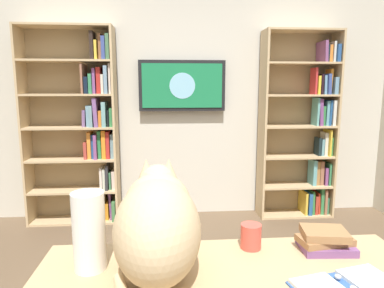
% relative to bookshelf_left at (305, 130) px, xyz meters
% --- Properties ---
extents(wall_back, '(4.52, 0.06, 2.70)m').
position_rel_bookshelf_left_xyz_m(wall_back, '(1.27, -0.17, 0.41)').
color(wall_back, beige).
rests_on(wall_back, ground).
extents(bookshelf_left, '(0.79, 0.28, 1.97)m').
position_rel_bookshelf_left_xyz_m(bookshelf_left, '(0.00, 0.00, 0.00)').
color(bookshelf_left, tan).
rests_on(bookshelf_left, ground).
extents(bookshelf_right, '(0.92, 0.28, 1.99)m').
position_rel_bookshelf_left_xyz_m(bookshelf_right, '(2.34, 0.00, 0.03)').
color(bookshelf_right, tan).
rests_on(bookshelf_right, ground).
extents(wall_mounted_tv, '(0.90, 0.07, 0.52)m').
position_rel_bookshelf_left_xyz_m(wall_mounted_tv, '(1.32, -0.08, 0.47)').
color(wall_mounted_tv, black).
extents(cat, '(0.28, 0.60, 0.36)m').
position_rel_bookshelf_left_xyz_m(cat, '(1.53, 2.44, 0.01)').
color(cat, '#D1B284').
rests_on(cat, desk).
extents(paper_towel_roll, '(0.11, 0.11, 0.27)m').
position_rel_bookshelf_left_xyz_m(paper_towel_roll, '(1.76, 2.42, -0.03)').
color(paper_towel_roll, white).
rests_on(paper_towel_roll, desk).
extents(coffee_mug, '(0.08, 0.08, 0.10)m').
position_rel_bookshelf_left_xyz_m(coffee_mug, '(1.17, 2.31, -0.12)').
color(coffee_mug, '#D84C3F').
rests_on(coffee_mug, desk).
extents(desk_book_stack, '(0.21, 0.15, 0.08)m').
position_rel_bookshelf_left_xyz_m(desk_book_stack, '(0.89, 2.35, -0.13)').
color(desk_book_stack, '#7A4C84').
rests_on(desk_book_stack, desk).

